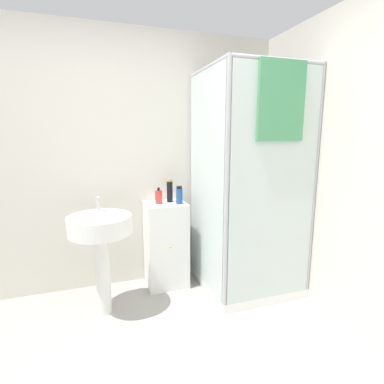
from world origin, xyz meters
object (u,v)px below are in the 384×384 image
Objects in this scene: sink at (101,235)px; shampoo_bottle_blue at (179,195)px; shampoo_bottle_tall_black at (170,191)px; soap_dispenser at (159,197)px.

shampoo_bottle_blue reaches higher than sink.
shampoo_bottle_blue is (0.75, 0.25, 0.24)m from sink.
sink is 4.32× the size of shampoo_bottle_tall_black.
shampoo_bottle_blue is (0.19, -0.07, 0.02)m from soap_dispenser.
sink is 0.81m from shampoo_bottle_tall_black.
sink is 0.68m from soap_dispenser.
shampoo_bottle_tall_black is (0.12, 0.04, 0.04)m from soap_dispenser.
soap_dispenser is 0.94× the size of shampoo_bottle_blue.
sink is 6.15× the size of soap_dispenser.
soap_dispenser reaches higher than sink.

